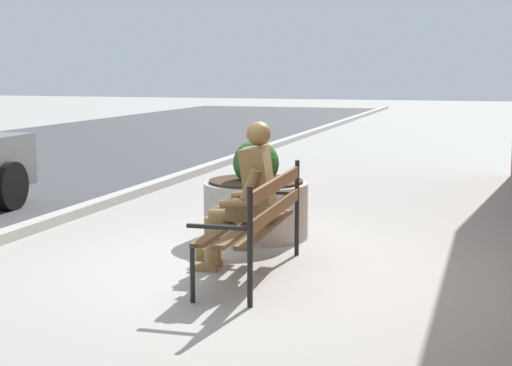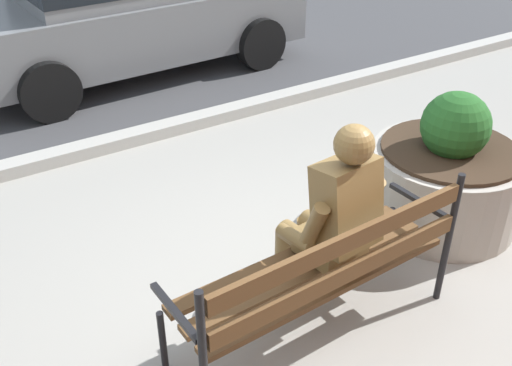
# 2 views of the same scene
# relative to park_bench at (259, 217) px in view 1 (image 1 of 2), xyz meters

# --- Properties ---
(ground_plane) EXTENTS (80.00, 80.00, 0.00)m
(ground_plane) POSITION_rel_park_bench_xyz_m (0.11, 0.12, -0.54)
(ground_plane) COLOR #9E9B93
(park_bench) EXTENTS (1.82, 0.61, 0.95)m
(park_bench) POSITION_rel_park_bench_xyz_m (0.00, 0.00, 0.00)
(park_bench) COLOR brown
(park_bench) RESTS_ON ground
(bronze_statue_seated) EXTENTS (0.61, 0.81, 1.37)m
(bronze_statue_seated) POSITION_rel_park_bench_xyz_m (0.19, 0.21, 0.12)
(bronze_statue_seated) COLOR olive
(bronze_statue_seated) RESTS_ON ground
(concrete_planter) EXTENTS (1.14, 1.14, 1.07)m
(concrete_planter) POSITION_rel_park_bench_xyz_m (1.58, 0.52, -0.16)
(concrete_planter) COLOR #A8A399
(concrete_planter) RESTS_ON ground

